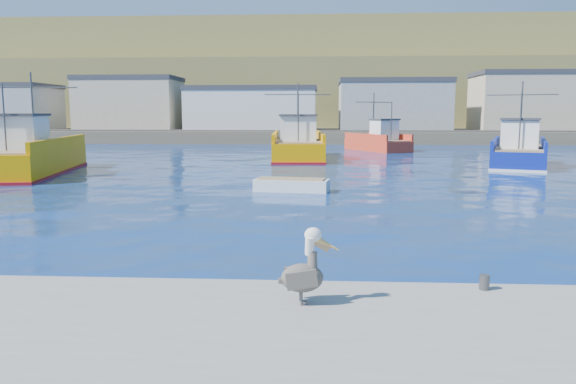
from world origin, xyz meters
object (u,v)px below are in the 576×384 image
object	(u,v)px
boat_orange	(379,141)
skiff_mid	(292,186)
trawler_yellow_a	(28,157)
trawler_blue	(519,153)
trawler_yellow_b	(298,146)
pelican	(305,271)

from	to	relation	value
boat_orange	skiff_mid	world-z (taller)	boat_orange
trawler_yellow_a	boat_orange	distance (m)	35.19
trawler_blue	skiff_mid	size ratio (longest dim) A/B	2.83
trawler_blue	boat_orange	size ratio (longest dim) A/B	1.22
trawler_yellow_a	trawler_yellow_b	xyz separation A→B (m)	(17.05, 13.54, -0.03)
trawler_yellow_a	trawler_blue	distance (m)	34.68
boat_orange	skiff_mid	xyz separation A→B (m)	(-7.62, -31.73, -0.78)
skiff_mid	pelican	bearing A→B (deg)	-86.34
trawler_yellow_b	skiff_mid	size ratio (longest dim) A/B	3.22
trawler_yellow_b	boat_orange	world-z (taller)	trawler_yellow_b
boat_orange	skiff_mid	size ratio (longest dim) A/B	2.32
skiff_mid	pelican	xyz separation A→B (m)	(1.18, -18.40, 0.84)
trawler_blue	boat_orange	bearing A→B (deg)	116.89
boat_orange	pelican	world-z (taller)	boat_orange
boat_orange	pelican	size ratio (longest dim) A/B	6.42
trawler_blue	trawler_yellow_b	bearing A→B (deg)	160.16
boat_orange	pelican	bearing A→B (deg)	-97.32
trawler_yellow_a	trawler_blue	bearing A→B (deg)	12.45
boat_orange	pelican	xyz separation A→B (m)	(-6.44, -50.13, 0.06)
boat_orange	skiff_mid	distance (m)	32.64
trawler_yellow_b	pelican	bearing A→B (deg)	-87.50
trawler_yellow_a	trawler_blue	xyz separation A→B (m)	(33.86, 7.48, -0.13)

